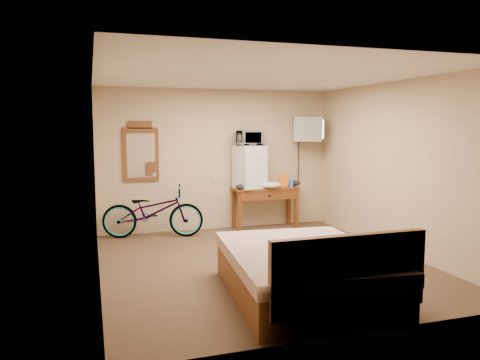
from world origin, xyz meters
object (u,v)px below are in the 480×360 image
(desk, at_px, (266,195))
(wall_mirror, at_px, (141,152))
(blue_cup, at_px, (291,183))
(microwave, at_px, (250,138))
(bicycle, at_px, (153,211))
(crt_television, at_px, (307,129))
(bed, at_px, (305,272))
(mini_fridge, at_px, (250,167))

(desk, relative_size, wall_mirror, 1.17)
(blue_cup, bearing_deg, desk, 172.51)
(desk, relative_size, microwave, 2.45)
(blue_cup, height_order, bicycle, blue_cup)
(bicycle, bearing_deg, blue_cup, -78.69)
(bicycle, bearing_deg, crt_television, -77.08)
(desk, relative_size, blue_cup, 9.34)
(microwave, relative_size, bed, 0.22)
(crt_television, bearing_deg, bicycle, -178.55)
(mini_fridge, relative_size, blue_cup, 5.97)
(desk, height_order, bed, bed)
(mini_fridge, bearing_deg, crt_television, -0.51)
(desk, height_order, bicycle, bicycle)
(microwave, relative_size, crt_television, 0.74)
(mini_fridge, bearing_deg, blue_cup, -6.56)
(desk, bearing_deg, mini_fridge, 174.91)
(wall_mirror, bearing_deg, bed, -69.78)
(microwave, bearing_deg, blue_cup, 8.68)
(mini_fridge, xyz_separation_m, bed, (-0.53, -3.40, -0.84))
(wall_mirror, bearing_deg, desk, -7.04)
(bicycle, bearing_deg, microwave, -75.83)
(microwave, bearing_deg, bed, -83.64)
(desk, distance_m, bed, 3.49)
(microwave, xyz_separation_m, crt_television, (1.10, -0.01, 0.15))
(desk, height_order, microwave, microwave)
(bicycle, bearing_deg, desk, -76.97)
(microwave, relative_size, blue_cup, 3.81)
(microwave, height_order, bicycle, microwave)
(crt_television, distance_m, bicycle, 3.14)
(mini_fridge, relative_size, bicycle, 0.46)
(desk, bearing_deg, bicycle, -178.45)
(blue_cup, xyz_separation_m, bicycle, (-2.50, 0.01, -0.38))
(microwave, bearing_deg, bicycle, -162.05)
(desk, distance_m, bicycle, 2.04)
(bicycle, height_order, bed, bed)
(bed, bearing_deg, blue_cup, 68.56)
(mini_fridge, height_order, wall_mirror, wall_mirror)
(mini_fridge, relative_size, wall_mirror, 0.75)
(blue_cup, bearing_deg, crt_television, 13.45)
(bed, bearing_deg, desk, 76.19)
(wall_mirror, height_order, bed, wall_mirror)
(crt_television, xyz_separation_m, bed, (-1.63, -3.39, -1.50))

